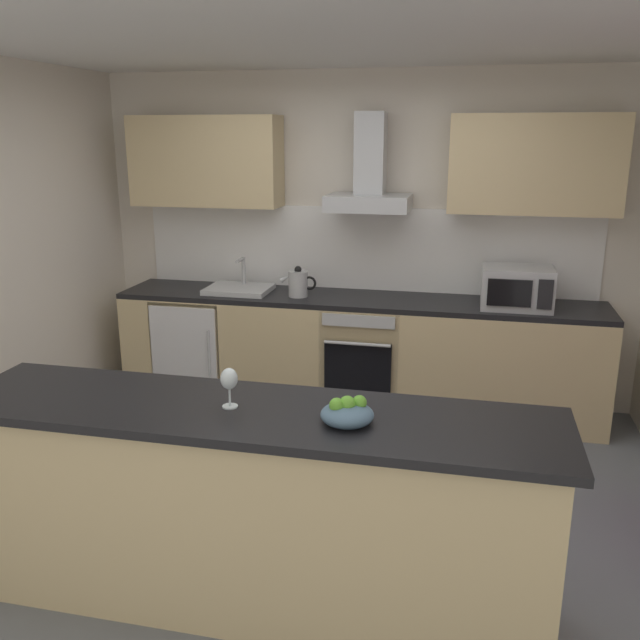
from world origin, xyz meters
The scene contains 15 objects.
ground centered at (0.00, 0.00, -0.01)m, with size 5.26×4.89×0.02m, color slate.
ceiling centered at (0.00, 0.00, 2.61)m, with size 5.26×4.89×0.02m, color white.
wall_back centered at (0.00, 2.01, 1.30)m, with size 5.26×0.12×2.60m, color silver.
backsplash_tile centered at (0.00, 1.94, 1.23)m, with size 3.63×0.02×0.66m, color white.
counter_back centered at (0.00, 1.63, 0.45)m, with size 3.75×0.60×0.90m.
counter_island centered at (-0.04, -0.82, 0.50)m, with size 2.70×0.64×0.98m.
upper_cabinets centered at (0.00, 1.78, 1.91)m, with size 3.70×0.32×0.70m.
oven centered at (0.07, 1.60, 0.46)m, with size 0.60×0.62×0.80m.
refrigerator centered at (-1.32, 1.60, 0.43)m, with size 0.58×0.60×0.85m.
microwave centered at (1.18, 1.57, 1.05)m, with size 0.50×0.38×0.30m.
sink centered at (-0.95, 1.61, 0.93)m, with size 0.50×0.40×0.26m.
kettle centered at (-0.45, 1.57, 1.01)m, with size 0.29×0.15×0.24m.
range_hood centered at (0.07, 1.73, 1.79)m, with size 0.62×0.45×0.72m.
wine_glass centered at (-0.14, -0.81, 1.10)m, with size 0.08×0.08×0.18m.
fruit_bowl centered at (0.39, -0.86, 1.02)m, with size 0.22×0.22×0.13m.
Camera 1 is at (0.85, -3.38, 2.13)m, focal length 37.92 mm.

